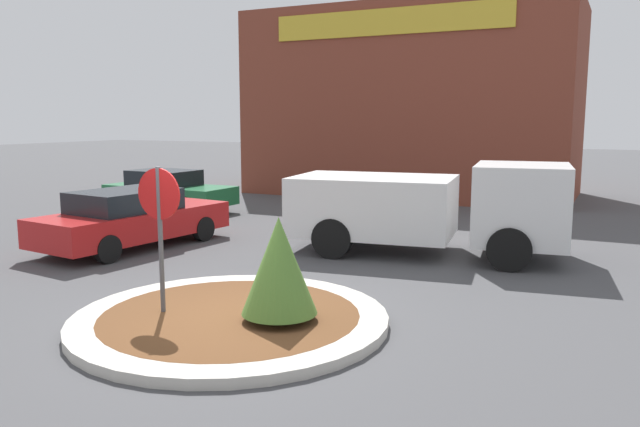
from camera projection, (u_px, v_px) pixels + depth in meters
name	position (u px, v px, depth m)	size (l,w,h in m)	color
ground_plane	(231.00, 324.00, 9.13)	(120.00, 120.00, 0.00)	#474749
traffic_island	(231.00, 319.00, 9.12)	(4.61, 4.61, 0.15)	#BCB7AD
stop_sign	(160.00, 215.00, 9.02)	(0.75, 0.07, 2.29)	#4C4C51
island_shrub	(279.00, 265.00, 8.70)	(1.07, 1.07, 1.48)	brown
utility_truck	(429.00, 206.00, 13.65)	(6.12, 3.02, 2.03)	silver
storefront_building	(413.00, 104.00, 24.69)	(12.34, 6.07, 7.11)	brown
parked_sedan_red	(132.00, 218.00, 14.43)	(2.34, 4.77, 1.36)	#B21919
parked_sedan_green	(168.00, 190.00, 20.14)	(4.31, 1.85, 1.33)	#1E6638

